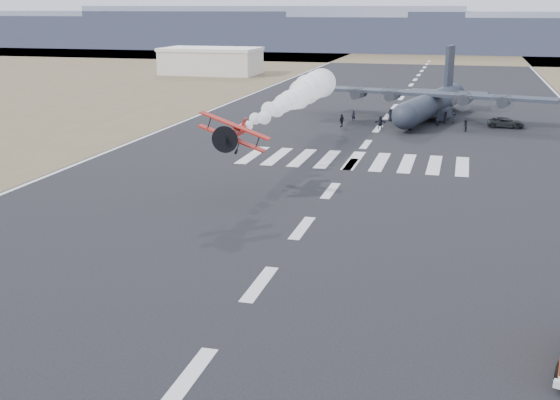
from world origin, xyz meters
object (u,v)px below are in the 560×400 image
at_px(crew_b, 446,118).
at_px(crew_f, 380,123).
at_px(transport_aircraft, 432,102).
at_px(support_vehicle, 506,123).
at_px(crew_h, 465,126).
at_px(crew_c, 454,118).
at_px(aerobatic_biplane, 233,133).
at_px(crew_a, 354,116).
at_px(hangar_left, 211,61).
at_px(crew_e, 390,115).
at_px(crew_g, 437,122).
at_px(crew_d, 342,120).

relative_size(crew_b, crew_f, 0.99).
xyz_separation_m(transport_aircraft, crew_b, (2.35, -3.49, -1.86)).
distance_m(support_vehicle, crew_h, 7.64).
distance_m(crew_c, crew_f, 12.65).
height_order(aerobatic_biplane, crew_a, aerobatic_biplane).
relative_size(support_vehicle, crew_c, 3.19).
height_order(support_vehicle, crew_b, crew_b).
relative_size(support_vehicle, crew_b, 2.91).
height_order(crew_a, crew_f, crew_f).
distance_m(hangar_left, crew_b, 89.85).
height_order(aerobatic_biplane, support_vehicle, aerobatic_biplane).
bearing_deg(aerobatic_biplane, crew_c, 68.28).
height_order(crew_a, crew_c, crew_c).
relative_size(crew_e, crew_g, 1.10).
xyz_separation_m(crew_d, crew_g, (13.47, 2.95, -0.11)).
height_order(crew_b, crew_c, crew_b).
bearing_deg(hangar_left, aerobatic_biplane, -68.87).
bearing_deg(crew_d, crew_g, 128.92).
height_order(transport_aircraft, crew_c, transport_aircraft).
bearing_deg(support_vehicle, transport_aircraft, 65.28).
bearing_deg(crew_e, aerobatic_biplane, -122.46).
height_order(crew_g, crew_h, crew_h).
bearing_deg(crew_c, support_vehicle, -122.93).
distance_m(crew_b, crew_e, 8.30).
bearing_deg(crew_g, hangar_left, 129.59).
height_order(crew_c, crew_g, crew_g).
bearing_deg(crew_f, hangar_left, 117.23).
bearing_deg(hangar_left, crew_e, -50.98).
height_order(support_vehicle, crew_h, crew_h).
distance_m(crew_c, crew_e, 9.47).
distance_m(support_vehicle, crew_a, 22.23).
bearing_deg(crew_h, aerobatic_biplane, -43.14).
xyz_separation_m(crew_e, crew_f, (-0.59, -7.67, -0.01)).
height_order(aerobatic_biplane, crew_c, aerobatic_biplane).
bearing_deg(crew_h, crew_c, 176.05).
xyz_separation_m(hangar_left, transport_aircraft, (58.86, -62.24, -0.64)).
distance_m(crew_a, crew_c, 14.96).
bearing_deg(crew_e, crew_h, -54.27).
bearing_deg(crew_g, crew_a, 165.30).
relative_size(transport_aircraft, crew_e, 20.14).
bearing_deg(crew_a, hangar_left, 130.72).
xyz_separation_m(support_vehicle, crew_f, (-17.37, -5.78, 0.18)).
distance_m(crew_d, crew_g, 13.79).
xyz_separation_m(crew_c, crew_f, (-10.06, -7.67, 0.09)).
height_order(hangar_left, crew_h, hangar_left).
height_order(support_vehicle, crew_c, crew_c).
bearing_deg(crew_c, crew_f, 108.94).
bearing_deg(crew_h, crew_d, -106.61).
relative_size(crew_e, crew_h, 1.09).
bearing_deg(crew_b, crew_e, 88.89).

